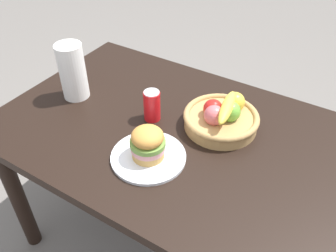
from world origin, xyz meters
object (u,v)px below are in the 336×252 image
plate (148,157)px  soda_can (152,106)px  paper_towel_roll (73,71)px  fruit_basket (222,117)px  sandwich (148,143)px

plate → soda_can: soda_can is taller
plate → paper_towel_roll: (-0.48, 0.16, 0.11)m
fruit_basket → paper_towel_roll: size_ratio=1.21×
paper_towel_roll → soda_can: bearing=6.2°
plate → paper_towel_roll: bearing=162.1°
soda_can → sandwich: bearing=-59.8°
soda_can → fruit_basket: bearing=20.9°
sandwich → fruit_basket: (0.14, 0.29, -0.02)m
fruit_basket → sandwich: bearing=-115.7°
paper_towel_roll → fruit_basket: bearing=12.5°
sandwich → paper_towel_roll: (-0.48, 0.16, 0.05)m
fruit_basket → paper_towel_roll: bearing=-167.5°
sandwich → plate: bearing=0.0°
fruit_basket → paper_towel_roll: paper_towel_roll is taller
sandwich → fruit_basket: bearing=64.3°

